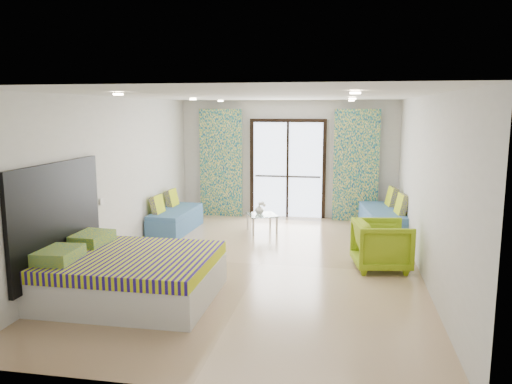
% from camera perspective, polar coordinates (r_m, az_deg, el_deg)
% --- Properties ---
extents(floor, '(5.00, 7.50, 0.01)m').
position_cam_1_polar(floor, '(8.21, 0.52, -8.24)').
color(floor, tan).
rests_on(floor, ground).
extents(ceiling, '(5.00, 7.50, 0.01)m').
position_cam_1_polar(ceiling, '(7.82, 0.55, 10.96)').
color(ceiling, silver).
rests_on(ceiling, ground).
extents(wall_back, '(5.00, 0.01, 2.70)m').
position_cam_1_polar(wall_back, '(11.59, 3.66, 3.76)').
color(wall_back, silver).
rests_on(wall_back, ground).
extents(wall_front, '(5.00, 0.01, 2.70)m').
position_cam_1_polar(wall_front, '(4.33, -7.90, -5.97)').
color(wall_front, silver).
rests_on(wall_front, ground).
extents(wall_left, '(0.01, 7.50, 2.70)m').
position_cam_1_polar(wall_left, '(8.68, -15.97, 1.51)').
color(wall_left, silver).
rests_on(wall_left, ground).
extents(wall_right, '(0.01, 7.50, 2.70)m').
position_cam_1_polar(wall_right, '(7.88, 18.75, 0.60)').
color(wall_right, silver).
rests_on(wall_right, ground).
extents(balcony_door, '(1.76, 0.08, 2.28)m').
position_cam_1_polar(balcony_door, '(11.57, 3.64, 3.29)').
color(balcony_door, black).
rests_on(balcony_door, floor).
extents(balcony_rail, '(1.52, 0.03, 0.04)m').
position_cam_1_polar(balcony_rail, '(11.62, 3.63, 1.79)').
color(balcony_rail, '#595451').
rests_on(balcony_rail, balcony_door).
extents(curtain_left, '(1.00, 0.10, 2.50)m').
position_cam_1_polar(curtain_left, '(11.70, -4.02, 3.32)').
color(curtain_left, silver).
rests_on(curtain_left, floor).
extents(curtain_right, '(1.00, 0.10, 2.50)m').
position_cam_1_polar(curtain_right, '(11.35, 11.36, 2.97)').
color(curtain_right, silver).
rests_on(curtain_right, floor).
extents(downlight_a, '(0.12, 0.12, 0.02)m').
position_cam_1_polar(downlight_a, '(6.32, -15.48, 10.71)').
color(downlight_a, '#FFE0B2').
rests_on(downlight_a, ceiling).
extents(downlight_b, '(0.12, 0.12, 0.02)m').
position_cam_1_polar(downlight_b, '(5.71, 11.28, 11.04)').
color(downlight_b, '#FFE0B2').
rests_on(downlight_b, ceiling).
extents(downlight_c, '(0.12, 0.12, 0.02)m').
position_cam_1_polar(downlight_c, '(9.12, -7.21, 10.48)').
color(downlight_c, '#FFE0B2').
rests_on(downlight_c, ceiling).
extents(downlight_d, '(0.12, 0.12, 0.02)m').
position_cam_1_polar(downlight_d, '(8.71, 10.96, 10.44)').
color(downlight_d, '#FFE0B2').
rests_on(downlight_d, ceiling).
extents(downlight_e, '(0.12, 0.12, 0.02)m').
position_cam_1_polar(downlight_e, '(11.05, -4.07, 10.33)').
color(downlight_e, '#FFE0B2').
rests_on(downlight_e, ceiling).
extents(downlight_f, '(0.12, 0.12, 0.02)m').
position_cam_1_polar(downlight_f, '(10.71, 10.85, 10.22)').
color(downlight_f, '#FFE0B2').
rests_on(downlight_f, ceiling).
extents(headboard, '(0.06, 2.10, 1.50)m').
position_cam_1_polar(headboard, '(7.19, -21.72, -2.81)').
color(headboard, black).
rests_on(headboard, floor).
extents(switch_plate, '(0.02, 0.10, 0.10)m').
position_cam_1_polar(switch_plate, '(8.26, -17.23, -1.04)').
color(switch_plate, silver).
rests_on(switch_plate, wall_left).
extents(bed, '(2.19, 1.79, 0.76)m').
position_cam_1_polar(bed, '(6.93, -14.35, -9.18)').
color(bed, silver).
rests_on(bed, floor).
extents(daybed_left, '(0.70, 1.67, 0.81)m').
position_cam_1_polar(daybed_left, '(10.44, -9.23, -3.08)').
color(daybed_left, '#3D6592').
rests_on(daybed_left, floor).
extents(daybed_right, '(0.94, 1.88, 0.89)m').
position_cam_1_polar(daybed_right, '(10.43, 14.40, -3.12)').
color(daybed_right, '#3D6592').
rests_on(daybed_right, floor).
extents(coffee_table, '(0.74, 0.74, 0.65)m').
position_cam_1_polar(coffee_table, '(10.21, 0.70, -2.79)').
color(coffee_table, silver).
rests_on(coffee_table, floor).
extents(vase, '(0.24, 0.24, 0.18)m').
position_cam_1_polar(vase, '(10.25, 0.40, -1.98)').
color(vase, white).
rests_on(vase, coffee_table).
extents(armchair, '(0.90, 0.94, 0.85)m').
position_cam_1_polar(armchair, '(8.10, 14.18, -5.65)').
color(armchair, '#89AA15').
rests_on(armchair, floor).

